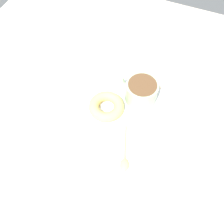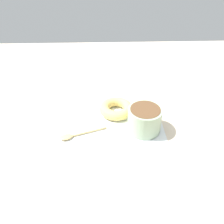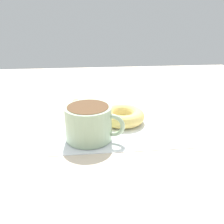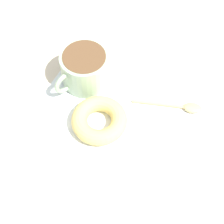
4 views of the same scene
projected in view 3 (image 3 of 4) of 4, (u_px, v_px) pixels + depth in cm
name	position (u px, v px, depth cm)	size (l,w,h in cm)	color
ground_plane	(114.00, 123.00, 62.17)	(120.00, 120.00, 2.00)	beige
napkin	(112.00, 120.00, 60.95)	(29.55, 29.55, 0.30)	white
coffee_cup	(89.00, 122.00, 50.73)	(9.54, 12.07, 7.10)	#9EB793
donut	(123.00, 116.00, 59.23)	(10.44, 10.44, 3.02)	#E5C66B
spoon	(79.00, 103.00, 70.19)	(13.33, 5.83, 0.90)	#D8B772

